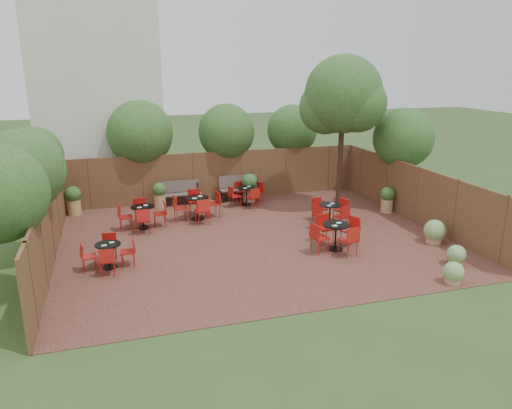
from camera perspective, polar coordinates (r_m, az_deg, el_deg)
name	(u,v)px	position (r m, az deg, el deg)	size (l,w,h in m)	color
ground	(254,239)	(15.70, -0.29, -4.07)	(80.00, 80.00, 0.00)	#354F23
courtyard_paving	(254,239)	(15.70, -0.29, -4.03)	(12.00, 10.00, 0.02)	#341815
fence_back	(219,176)	(20.07, -4.39, 3.38)	(12.00, 0.08, 2.00)	brown
fence_left	(50,227)	(14.90, -23.01, -2.46)	(0.08, 10.00, 2.00)	brown
fence_right	(417,195)	(17.97, 18.36, 1.07)	(0.08, 10.00, 2.00)	brown
neighbour_building	(98,99)	(22.16, -18.02, 11.71)	(5.00, 4.00, 8.00)	beige
overhang_foliage	(189,144)	(17.54, -7.87, 7.05)	(15.59, 10.64, 2.60)	#27521A
courtyard_tree	(343,99)	(18.52, 10.18, 12.08)	(2.95, 2.88, 5.78)	black
park_bench_left	(181,192)	(19.55, -8.79, 1.41)	(1.56, 0.57, 0.95)	brown
park_bench_right	(239,187)	(20.00, -2.00, 2.02)	(1.65, 0.56, 1.01)	brown
bistro_tables	(232,217)	(16.41, -2.88, -1.46)	(8.89, 7.04, 0.94)	black
planters	(211,194)	(18.86, -5.31, 1.26)	(11.86, 3.67, 1.14)	#A68053
low_shrubs	(443,246)	(15.20, 21.14, -4.55)	(1.98, 3.24, 0.74)	#A68053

